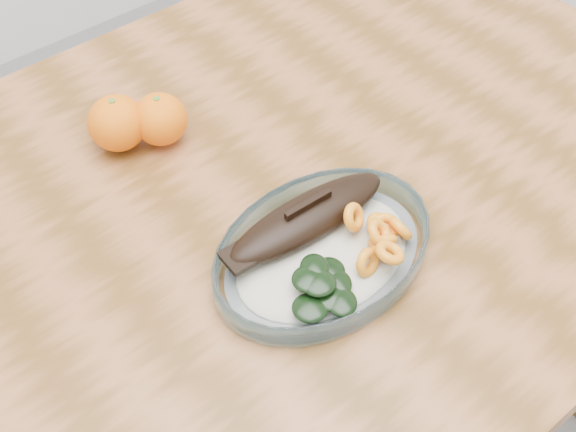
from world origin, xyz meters
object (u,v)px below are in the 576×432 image
Objects in this scene: dining_table at (271,241)px; plated_meal at (323,249)px; orange_left at (117,123)px; orange_right at (160,119)px.

dining_table is 2.49× the size of plated_meal.
plated_meal is at bearing -100.02° from dining_table.
dining_table is at bearing -61.38° from orange_left.
orange_left is (-0.08, 0.30, 0.02)m from plated_meal.
dining_table is 0.24m from orange_left.
orange_right is at bearing -28.80° from orange_left.
orange_left is 1.06× the size of orange_right.
plated_meal is at bearing -83.66° from orange_right.
orange_right is (-0.03, 0.27, 0.02)m from plated_meal.
dining_table is 0.17m from plated_meal.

